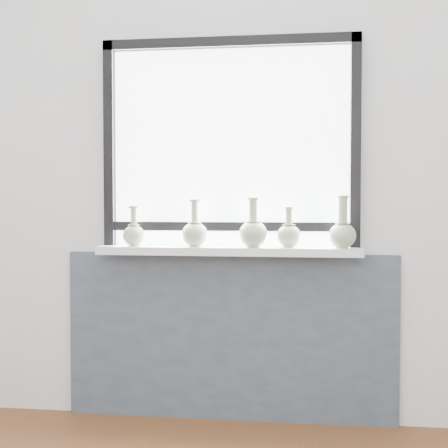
# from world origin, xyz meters

# --- Properties ---
(back_wall) EXTENTS (3.60, 0.02, 2.60)m
(back_wall) POSITION_xyz_m (0.00, 1.81, 1.30)
(back_wall) COLOR silver
(back_wall) RESTS_ON ground
(apron_panel) EXTENTS (1.70, 0.03, 0.86)m
(apron_panel) POSITION_xyz_m (0.00, 1.78, 0.43)
(apron_panel) COLOR #47505C
(apron_panel) RESTS_ON ground
(windowsill) EXTENTS (1.32, 0.18, 0.04)m
(windowsill) POSITION_xyz_m (0.00, 1.71, 0.88)
(windowsill) COLOR white
(windowsill) RESTS_ON apron_panel
(window) EXTENTS (1.30, 0.06, 1.05)m
(window) POSITION_xyz_m (0.00, 1.77, 1.44)
(window) COLOR black
(window) RESTS_ON windowsill
(vase_a) EXTENTS (0.11, 0.11, 0.20)m
(vase_a) POSITION_xyz_m (-0.48, 1.70, 0.96)
(vase_a) COLOR #AAB991
(vase_a) RESTS_ON windowsill
(vase_b) EXTENTS (0.13, 0.13, 0.24)m
(vase_b) POSITION_xyz_m (-0.17, 1.70, 0.97)
(vase_b) COLOR #AAB991
(vase_b) RESTS_ON windowsill
(vase_c) EXTENTS (0.14, 0.14, 0.25)m
(vase_c) POSITION_xyz_m (0.13, 1.69, 0.98)
(vase_c) COLOR #AAB991
(vase_c) RESTS_ON windowsill
(vase_d) EXTENTS (0.12, 0.12, 0.20)m
(vase_d) POSITION_xyz_m (0.30, 1.71, 0.97)
(vase_d) COLOR #AAB991
(vase_d) RESTS_ON windowsill
(vase_e) EXTENTS (0.13, 0.13, 0.26)m
(vase_e) POSITION_xyz_m (0.56, 1.68, 0.98)
(vase_e) COLOR #AAB991
(vase_e) RESTS_ON windowsill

